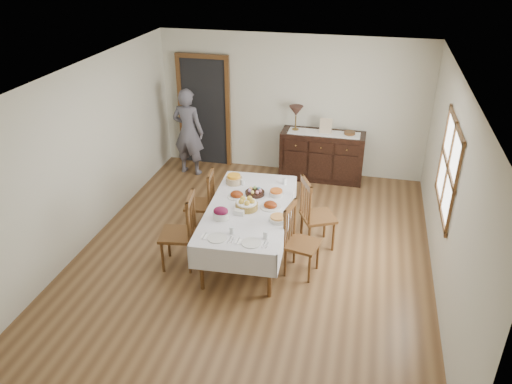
% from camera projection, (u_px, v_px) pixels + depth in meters
% --- Properties ---
extents(ground, '(6.00, 6.00, 0.00)m').
position_uv_depth(ground, '(254.00, 253.00, 7.30)').
color(ground, brown).
extents(room_shell, '(5.02, 6.02, 2.65)m').
position_uv_depth(room_shell, '(251.00, 136.00, 6.93)').
color(room_shell, white).
rests_on(room_shell, ground).
extents(dining_table, '(1.24, 2.26, 0.76)m').
position_uv_depth(dining_table, '(249.00, 212.00, 7.00)').
color(dining_table, silver).
rests_on(dining_table, ground).
extents(chair_left_near, '(0.53, 0.53, 1.10)m').
position_uv_depth(chair_left_near, '(181.00, 231.00, 6.78)').
color(chair_left_near, '#543318').
rests_on(chair_left_near, ground).
extents(chair_left_far, '(0.47, 0.47, 1.01)m').
position_uv_depth(chair_left_far, '(203.00, 201.00, 7.62)').
color(chair_left_far, '#543318').
rests_on(chair_left_far, ground).
extents(chair_right_near, '(0.50, 0.50, 1.02)m').
position_uv_depth(chair_right_near, '(299.00, 240.00, 6.66)').
color(chair_right_near, '#543318').
rests_on(chair_right_near, ground).
extents(chair_right_far, '(0.61, 0.61, 1.09)m').
position_uv_depth(chair_right_far, '(315.00, 213.00, 7.21)').
color(chair_right_far, '#543318').
rests_on(chair_right_far, ground).
extents(sideboard, '(1.53, 0.55, 0.92)m').
position_uv_depth(sideboard, '(322.00, 156.00, 9.30)').
color(sideboard, black).
rests_on(sideboard, ground).
extents(person, '(0.59, 0.42, 1.78)m').
position_uv_depth(person, '(188.00, 129.00, 9.33)').
color(person, '#565561').
rests_on(person, ground).
extents(bread_basket, '(0.31, 0.31, 0.17)m').
position_uv_depth(bread_basket, '(247.00, 205.00, 6.88)').
color(bread_basket, olive).
rests_on(bread_basket, dining_table).
extents(egg_basket, '(0.28, 0.28, 0.10)m').
position_uv_depth(egg_basket, '(255.00, 192.00, 7.27)').
color(egg_basket, black).
rests_on(egg_basket, dining_table).
extents(ham_platter_a, '(0.27, 0.27, 0.11)m').
position_uv_depth(ham_platter_a, '(237.00, 195.00, 7.21)').
color(ham_platter_a, silver).
rests_on(ham_platter_a, dining_table).
extents(ham_platter_b, '(0.29, 0.29, 0.11)m').
position_uv_depth(ham_platter_b, '(270.00, 205.00, 6.94)').
color(ham_platter_b, silver).
rests_on(ham_platter_b, dining_table).
extents(beet_bowl, '(0.22, 0.22, 0.16)m').
position_uv_depth(beet_bowl, '(221.00, 213.00, 6.65)').
color(beet_bowl, silver).
rests_on(beet_bowl, dining_table).
extents(carrot_bowl, '(0.21, 0.21, 0.09)m').
position_uv_depth(carrot_bowl, '(276.00, 193.00, 7.25)').
color(carrot_bowl, silver).
rests_on(carrot_bowl, dining_table).
extents(pineapple_bowl, '(0.25, 0.25, 0.14)m').
position_uv_depth(pineapple_bowl, '(234.00, 179.00, 7.59)').
color(pineapple_bowl, tan).
rests_on(pineapple_bowl, dining_table).
extents(casserole_dish, '(0.24, 0.24, 0.08)m').
position_uv_depth(casserole_dish, '(278.00, 219.00, 6.61)').
color(casserole_dish, silver).
rests_on(casserole_dish, dining_table).
extents(butter_dish, '(0.14, 0.10, 0.07)m').
position_uv_depth(butter_dish, '(239.00, 212.00, 6.76)').
color(butter_dish, silver).
rests_on(butter_dish, dining_table).
extents(setting_left, '(0.43, 0.31, 0.10)m').
position_uv_depth(setting_left, '(222.00, 235.00, 6.27)').
color(setting_left, silver).
rests_on(setting_left, dining_table).
extents(setting_right, '(0.43, 0.31, 0.10)m').
position_uv_depth(setting_right, '(256.00, 240.00, 6.17)').
color(setting_right, silver).
rests_on(setting_right, dining_table).
extents(glass_far_a, '(0.07, 0.07, 0.09)m').
position_uv_depth(glass_far_a, '(243.00, 182.00, 7.55)').
color(glass_far_a, silver).
rests_on(glass_far_a, dining_table).
extents(glass_far_b, '(0.07, 0.07, 0.10)m').
position_uv_depth(glass_far_b, '(285.00, 181.00, 7.57)').
color(glass_far_b, silver).
rests_on(glass_far_b, dining_table).
extents(runner, '(1.30, 0.35, 0.01)m').
position_uv_depth(runner, '(324.00, 133.00, 9.05)').
color(runner, white).
rests_on(runner, sideboard).
extents(table_lamp, '(0.26, 0.26, 0.46)m').
position_uv_depth(table_lamp, '(296.00, 112.00, 9.04)').
color(table_lamp, brown).
rests_on(table_lamp, sideboard).
extents(picture_frame, '(0.22, 0.08, 0.28)m').
position_uv_depth(picture_frame, '(326.00, 126.00, 8.99)').
color(picture_frame, tan).
rests_on(picture_frame, sideboard).
extents(deco_bowl, '(0.20, 0.20, 0.06)m').
position_uv_depth(deco_bowl, '(350.00, 133.00, 8.99)').
color(deco_bowl, '#543318').
rests_on(deco_bowl, sideboard).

